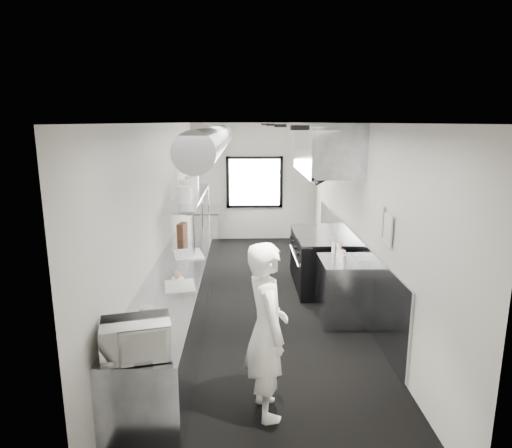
{
  "coord_description": "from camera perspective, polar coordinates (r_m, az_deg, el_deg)",
  "views": [
    {
      "loc": [
        -0.27,
        -6.74,
        2.82
      ],
      "look_at": [
        -0.08,
        -0.2,
        1.32
      ],
      "focal_mm": 31.47,
      "sensor_mm": 36.0,
      "label": 1
    }
  ],
  "objects": [
    {
      "name": "floor",
      "position": [
        7.31,
        0.61,
        -9.82
      ],
      "size": [
        3.0,
        8.0,
        0.01
      ],
      "primitive_type": "cube",
      "color": "black",
      "rests_on": "ground"
    },
    {
      "name": "ceiling",
      "position": [
        6.74,
        0.66,
        12.71
      ],
      "size": [
        3.0,
        8.0,
        0.01
      ],
      "primitive_type": "cube",
      "color": "beige",
      "rests_on": "wall_back"
    },
    {
      "name": "wall_back",
      "position": [
        10.83,
        -0.2,
        5.34
      ],
      "size": [
        3.0,
        0.02,
        2.8
      ],
      "primitive_type": "cube",
      "color": "beige",
      "rests_on": "floor"
    },
    {
      "name": "wall_front",
      "position": [
        3.09,
        3.62,
        -14.41
      ],
      "size": [
        3.0,
        0.02,
        2.8
      ],
      "primitive_type": "cube",
      "color": "beige",
      "rests_on": "floor"
    },
    {
      "name": "wall_left",
      "position": [
        6.99,
        -11.74,
        0.9
      ],
      "size": [
        0.02,
        8.0,
        2.8
      ],
      "primitive_type": "cube",
      "color": "beige",
      "rests_on": "floor"
    },
    {
      "name": "wall_right",
      "position": [
        7.11,
        12.81,
        1.04
      ],
      "size": [
        0.02,
        8.0,
        2.8
      ],
      "primitive_type": "cube",
      "color": "beige",
      "rests_on": "floor"
    },
    {
      "name": "wall_cladding",
      "position": [
        7.6,
        11.79,
        -4.78
      ],
      "size": [
        0.03,
        5.5,
        1.1
      ],
      "primitive_type": "cube",
      "color": "gray",
      "rests_on": "wall_right"
    },
    {
      "name": "hvac_duct",
      "position": [
        7.16,
        -5.18,
        10.67
      ],
      "size": [
        0.4,
        6.4,
        0.4
      ],
      "primitive_type": "cylinder",
      "rotation": [
        1.57,
        0.0,
        0.0
      ],
      "color": "#9899A0",
      "rests_on": "ceiling"
    },
    {
      "name": "service_window",
      "position": [
        10.8,
        -0.19,
        5.32
      ],
      "size": [
        1.36,
        0.05,
        1.25
      ],
      "color": "silver",
      "rests_on": "wall_back"
    },
    {
      "name": "exhaust_hood",
      "position": [
        7.57,
        8.88,
        9.48
      ],
      "size": [
        0.81,
        2.2,
        0.88
      ],
      "color": "gray",
      "rests_on": "ceiling"
    },
    {
      "name": "prep_counter",
      "position": [
        6.73,
        -9.14,
        -7.9
      ],
      "size": [
        0.7,
        6.0,
        0.9
      ],
      "primitive_type": "cube",
      "color": "gray",
      "rests_on": "floor"
    },
    {
      "name": "pass_shelf",
      "position": [
        7.9,
        -8.33,
        3.38
      ],
      "size": [
        0.45,
        3.0,
        0.68
      ],
      "color": "gray",
      "rests_on": "prep_counter"
    },
    {
      "name": "range",
      "position": [
        7.91,
        7.98,
        -4.54
      ],
      "size": [
        0.88,
        1.6,
        0.94
      ],
      "color": "black",
      "rests_on": "floor"
    },
    {
      "name": "bottle_station",
      "position": [
        6.64,
        10.93,
        -8.28
      ],
      "size": [
        0.65,
        0.8,
        0.9
      ],
      "primitive_type": "cube",
      "color": "gray",
      "rests_on": "floor"
    },
    {
      "name": "far_work_table",
      "position": [
        10.25,
        -6.52,
        -0.57
      ],
      "size": [
        0.7,
        1.2,
        0.9
      ],
      "primitive_type": "cube",
      "color": "gray",
      "rests_on": "floor"
    },
    {
      "name": "notice_sheet_a",
      "position": [
        5.93,
        15.45,
        0.55
      ],
      "size": [
        0.02,
        0.28,
        0.38
      ],
      "primitive_type": "cube",
      "color": "silver",
      "rests_on": "wall_right"
    },
    {
      "name": "notice_sheet_b",
      "position": [
        5.62,
        16.44,
        -0.71
      ],
      "size": [
        0.02,
        0.28,
        0.38
      ],
      "primitive_type": "cube",
      "color": "silver",
      "rests_on": "wall_right"
    },
    {
      "name": "line_cook",
      "position": [
        4.4,
        1.37,
        -13.35
      ],
      "size": [
        0.54,
        0.71,
        1.74
      ],
      "primitive_type": "imported",
      "rotation": [
        0.0,
        0.0,
        1.79
      ],
      "color": "white",
      "rests_on": "floor"
    },
    {
      "name": "microwave",
      "position": [
        3.98,
        -15.0,
        -13.88
      ],
      "size": [
        0.6,
        0.51,
        0.31
      ],
      "primitive_type": "imported",
      "rotation": [
        0.0,
        0.0,
        0.24
      ],
      "color": "white",
      "rests_on": "prep_counter"
    },
    {
      "name": "deli_tub_a",
      "position": [
        4.47,
        -15.75,
        -12.37
      ],
      "size": [
        0.15,
        0.15,
        0.1
      ],
      "primitive_type": "cylinder",
      "rotation": [
        0.0,
        0.0,
        -0.18
      ],
      "color": "#A4AEA0",
      "rests_on": "prep_counter"
    },
    {
      "name": "deli_tub_b",
      "position": [
        4.73,
        -13.72,
        -10.75
      ],
      "size": [
        0.18,
        0.18,
        0.1
      ],
      "primitive_type": "cylinder",
      "rotation": [
        0.0,
        0.0,
        0.4
      ],
      "color": "#A4AEA0",
      "rests_on": "prep_counter"
    },
    {
      "name": "newspaper",
      "position": [
        5.47,
        -9.66,
        -7.77
      ],
      "size": [
        0.43,
        0.49,
        0.01
      ],
      "primitive_type": "cube",
      "rotation": [
        0.0,
        0.0,
        0.19
      ],
      "color": "white",
      "rests_on": "prep_counter"
    },
    {
      "name": "small_plate",
      "position": [
        5.72,
        -9.95,
        -6.83
      ],
      "size": [
        0.21,
        0.21,
        0.01
      ],
      "primitive_type": "cylinder",
      "rotation": [
        0.0,
        0.0,
        -0.41
      ],
      "color": "white",
      "rests_on": "prep_counter"
    },
    {
      "name": "pastry",
      "position": [
        5.71,
        -9.97,
        -6.33
      ],
      "size": [
        0.09,
        0.09,
        0.09
      ],
      "primitive_type": "sphere",
      "color": "tan",
      "rests_on": "small_plate"
    },
    {
      "name": "cutting_board",
      "position": [
        6.71,
        -8.61,
        -3.8
      ],
      "size": [
        0.52,
        0.62,
        0.02
      ],
      "primitive_type": "cube",
      "rotation": [
        0.0,
        0.0,
        0.24
      ],
      "color": "silver",
      "rests_on": "prep_counter"
    },
    {
      "name": "knife_block",
      "position": [
        7.61,
        -9.37,
        -0.88
      ],
      "size": [
        0.16,
        0.26,
        0.26
      ],
      "primitive_type": "cube",
      "rotation": [
        0.0,
        0.0,
        -0.2
      ],
      "color": "brown",
      "rests_on": "prep_counter"
    },
    {
      "name": "plate_stack_a",
      "position": [
        7.13,
        -9.06,
        3.7
      ],
      "size": [
        0.27,
        0.27,
        0.26
      ],
      "primitive_type": "cylinder",
      "rotation": [
        0.0,
        0.0,
        0.23
      ],
      "color": "white",
      "rests_on": "pass_shelf"
    },
    {
      "name": "plate_stack_b",
      "position": [
        7.47,
        -8.8,
        4.32
      ],
      "size": [
        0.32,
        0.32,
        0.31
      ],
      "primitive_type": "cylinder",
      "rotation": [
        0.0,
        0.0,
        -0.38
      ],
      "color": "white",
      "rests_on": "pass_shelf"
    },
    {
      "name": "plate_stack_c",
      "position": [
        8.0,
        -8.18,
        4.93
      ],
      "size": [
        0.24,
        0.24,
        0.32
      ],
      "primitive_type": "cylinder",
      "rotation": [
        0.0,
        0.0,
        0.07
      ],
      "color": "white",
      "rests_on": "pass_shelf"
    },
    {
      "name": "plate_stack_d",
      "position": [
        8.66,
        -8.02,
        5.59
      ],
      "size": [
        0.22,
        0.22,
        0.34
      ],
      "primitive_type": "cylinder",
      "rotation": [
        0.0,
        0.0,
        -0.01
      ],
      "color": "white",
      "rests_on": "pass_shelf"
    },
    {
      "name": "squeeze_bottle_a",
      "position": [
        6.14,
        11.12,
        -4.7
      ],
      "size": [
        0.06,
        0.06,
        0.18
      ],
      "primitive_type": "cylinder",
      "rotation": [
        0.0,
        0.0,
        0.07
      ],
      "color": "silver",
      "rests_on": "bottle_station"
    },
    {
      "name": "squeeze_bottle_b",
      "position": [
        6.3,
        11.02,
        -4.18
      ],
      "size": [
        0.07,
        0.07,
        0.19
      ],
      "primitive_type": "cylinder",
      "rotation": [
        0.0,
        0.0,
        -0.04
      ],
      "color": "silver",
      "rests_on": "bottle_station"
    },
    {
      "name": "squeeze_bottle_c",
      "position": [
        6.43,
        10.76,
        -3.96
      ],
      "size": [
        0.07,
        0.07,
        0.17
      ],
      "primitive_type": "cylinder",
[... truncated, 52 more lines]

